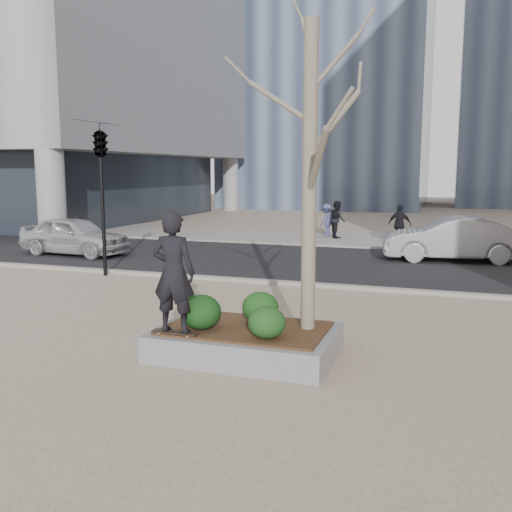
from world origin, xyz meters
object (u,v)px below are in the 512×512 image
(skateboarder, at_px, (174,272))
(skateboard, at_px, (175,334))
(police_car, at_px, (74,236))
(planter, at_px, (246,342))

(skateboarder, bearing_deg, skateboard, 180.00)
(skateboarder, xyz_separation_m, police_car, (-8.92, 9.49, -0.77))
(skateboard, height_order, police_car, police_car)
(skateboard, xyz_separation_m, skateboarder, (0.00, 0.00, 1.02))
(planter, xyz_separation_m, police_car, (-9.88, 8.74, 0.51))
(skateboard, bearing_deg, planter, 38.51)
(planter, xyz_separation_m, skateboard, (-0.96, -0.75, 0.26))
(skateboard, distance_m, police_car, 13.03)
(skateboarder, relative_size, police_car, 0.47)
(planter, xyz_separation_m, skateboarder, (-0.96, -0.75, 1.28))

